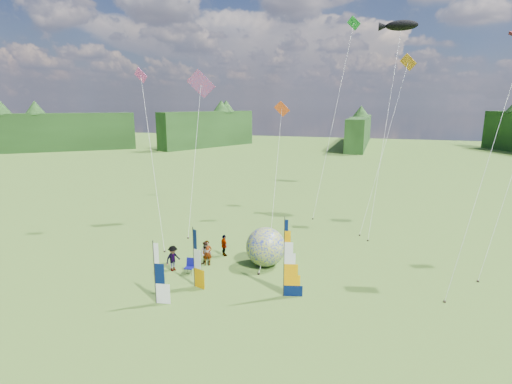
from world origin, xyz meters
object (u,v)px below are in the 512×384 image
(side_banner_far, at_px, (155,273))
(spectator_d, at_px, (224,245))
(side_banner_left, at_px, (194,258))
(spectator_a, at_px, (207,253))
(camp_chair, at_px, (189,267))
(spectator_c, at_px, (173,258))
(feather_banner_main, at_px, (284,259))
(spectator_b, at_px, (206,254))
(bol_inflatable, at_px, (266,247))
(kite_whale, at_px, (387,111))

(side_banner_far, height_order, spectator_d, side_banner_far)
(side_banner_left, xyz_separation_m, spectator_d, (-0.16, 4.98, -0.99))
(spectator_a, bearing_deg, camp_chair, -128.26)
(spectator_c, height_order, spectator_d, spectator_c)
(feather_banner_main, bearing_deg, spectator_b, 142.15)
(feather_banner_main, bearing_deg, spectator_c, 157.19)
(bol_inflatable, bearing_deg, spectator_d, 167.12)
(spectator_c, height_order, camp_chair, spectator_c)
(side_banner_left, relative_size, side_banner_far, 1.03)
(side_banner_left, distance_m, spectator_d, 5.08)
(bol_inflatable, height_order, spectator_d, bol_inflatable)
(side_banner_far, relative_size, kite_whale, 0.17)
(side_banner_far, bearing_deg, bol_inflatable, 49.45)
(camp_chair, bearing_deg, kite_whale, 50.77)
(feather_banner_main, xyz_separation_m, side_banner_left, (-5.23, -0.40, -0.46))
(spectator_b, xyz_separation_m, kite_whale, (10.81, 14.69, 8.96))
(side_banner_left, xyz_separation_m, spectator_a, (-0.60, 3.14, -0.92))
(spectator_a, bearing_deg, spectator_c, -160.50)
(bol_inflatable, bearing_deg, side_banner_left, -125.92)
(bol_inflatable, distance_m, spectator_d, 3.35)
(spectator_b, relative_size, spectator_c, 0.98)
(spectator_a, xyz_separation_m, camp_chair, (-0.49, -1.68, -0.34))
(spectator_b, bearing_deg, side_banner_far, -91.96)
(spectator_c, xyz_separation_m, camp_chair, (1.21, -0.17, -0.33))
(side_banner_left, bearing_deg, side_banner_far, -96.52)
(side_banner_far, relative_size, camp_chair, 3.41)
(spectator_d, xyz_separation_m, camp_chair, (-0.93, -3.52, -0.27))
(spectator_a, height_order, kite_whale, kite_whale)
(spectator_d, bearing_deg, spectator_a, 120.56)
(spectator_b, bearing_deg, feather_banner_main, -21.98)
(feather_banner_main, distance_m, spectator_b, 6.62)
(spectator_d, bearing_deg, bol_inflatable, -148.88)
(feather_banner_main, bearing_deg, bol_inflatable, 105.85)
(spectator_c, bearing_deg, kite_whale, -12.93)
(camp_chair, xyz_separation_m, kite_whale, (11.24, 16.30, 9.28))
(spectator_b, xyz_separation_m, spectator_d, (0.51, 1.91, -0.05))
(camp_chair, bearing_deg, spectator_d, 70.58)
(bol_inflatable, xyz_separation_m, kite_whale, (7.08, 13.52, 8.49))
(side_banner_left, relative_size, spectator_b, 2.16)
(spectator_b, height_order, spectator_d, spectator_b)
(feather_banner_main, relative_size, spectator_b, 2.72)
(spectator_b, xyz_separation_m, camp_chair, (-0.42, -1.60, -0.31))
(spectator_c, bearing_deg, spectator_d, -7.87)
(spectator_c, bearing_deg, spectator_a, -23.71)
(side_banner_left, relative_size, spectator_d, 2.29)
(side_banner_left, relative_size, camp_chair, 3.51)
(bol_inflatable, distance_m, kite_whale, 17.46)
(spectator_a, xyz_separation_m, spectator_b, (-0.07, -0.07, -0.02))
(spectator_d, bearing_deg, side_banner_far, 126.95)
(feather_banner_main, bearing_deg, spectator_a, 141.31)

